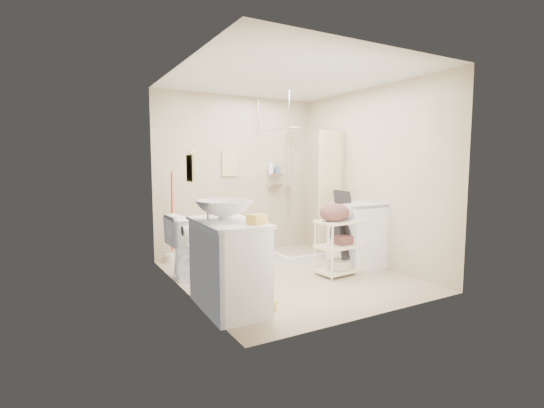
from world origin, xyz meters
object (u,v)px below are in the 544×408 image
at_px(washing_machine, 358,235).
at_px(laundry_rack, 340,242).
at_px(vanity, 228,265).
at_px(toilet, 200,245).

height_order(washing_machine, laundry_rack, washing_machine).
relative_size(vanity, washing_machine, 1.13).
bearing_deg(laundry_rack, toilet, 148.89).
height_order(vanity, washing_machine, washing_machine).
bearing_deg(toilet, laundry_rack, -117.28).
distance_m(vanity, toilet, 1.24).
bearing_deg(laundry_rack, washing_machine, 14.96).
xyz_separation_m(toilet, laundry_rack, (1.70, -0.80, 0.02)).
bearing_deg(washing_machine, vanity, -164.93).
distance_m(vanity, washing_machine, 2.38).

